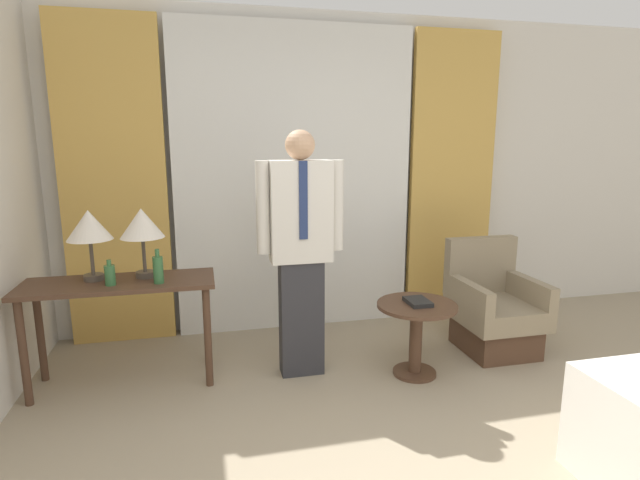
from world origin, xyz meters
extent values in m
cube|color=silver|center=(0.00, 2.86, 1.35)|extent=(10.00, 0.06, 2.70)
cube|color=white|center=(0.00, 2.73, 1.29)|extent=(2.03, 0.06, 2.58)
cube|color=gold|center=(-1.45, 2.73, 1.29)|extent=(0.80, 0.06, 2.58)
cube|color=gold|center=(1.45, 2.73, 1.29)|extent=(0.80, 0.06, 2.58)
cube|color=#4C3323|center=(-1.35, 1.92, 0.71)|extent=(1.23, 0.46, 0.03)
cylinder|color=#4C3323|center=(-1.90, 1.75, 0.35)|extent=(0.05, 0.05, 0.69)
cylinder|color=#4C3323|center=(-0.79, 1.75, 0.35)|extent=(0.05, 0.05, 0.69)
cylinder|color=#4C3323|center=(-1.90, 2.09, 0.35)|extent=(0.05, 0.05, 0.69)
cylinder|color=#4C3323|center=(-0.79, 2.09, 0.35)|extent=(0.05, 0.05, 0.69)
cylinder|color=#4C4238|center=(-1.51, 1.98, 0.74)|extent=(0.13, 0.13, 0.04)
cylinder|color=#4C4238|center=(-1.51, 1.98, 0.88)|extent=(0.02, 0.02, 0.23)
cone|color=silver|center=(-1.51, 1.98, 1.10)|extent=(0.29, 0.29, 0.20)
cylinder|color=#4C4238|center=(-1.18, 1.98, 0.74)|extent=(0.13, 0.13, 0.04)
cylinder|color=#4C4238|center=(-1.18, 1.98, 0.88)|extent=(0.02, 0.02, 0.23)
cone|color=silver|center=(-1.18, 1.98, 1.10)|extent=(0.29, 0.29, 0.20)
cylinder|color=#336638|center=(-1.08, 1.81, 0.81)|extent=(0.06, 0.06, 0.18)
cylinder|color=#336638|center=(-1.08, 1.81, 0.93)|extent=(0.03, 0.03, 0.05)
cylinder|color=#336638|center=(-1.38, 1.84, 0.79)|extent=(0.07, 0.07, 0.13)
cylinder|color=#336638|center=(-1.38, 1.84, 0.87)|extent=(0.03, 0.03, 0.04)
cube|color=#2D2D33|center=(-0.14, 1.80, 0.41)|extent=(0.30, 0.16, 0.82)
cube|color=silver|center=(-0.14, 1.80, 1.17)|extent=(0.42, 0.19, 0.69)
cube|color=navy|center=(-0.14, 1.70, 1.25)|extent=(0.06, 0.01, 0.51)
cylinder|color=silver|center=(-0.40, 1.80, 1.20)|extent=(0.09, 0.09, 0.62)
cylinder|color=silver|center=(0.11, 1.80, 1.20)|extent=(0.09, 0.09, 0.62)
sphere|color=tan|center=(-0.14, 1.80, 1.61)|extent=(0.20, 0.20, 0.20)
cube|color=#4C3323|center=(1.41, 1.81, 0.12)|extent=(0.51, 0.54, 0.24)
cube|color=gray|center=(1.41, 1.81, 0.32)|extent=(0.60, 0.63, 0.16)
cube|color=gray|center=(1.41, 2.08, 0.63)|extent=(0.60, 0.10, 0.46)
cube|color=gray|center=(1.15, 1.81, 0.49)|extent=(0.08, 0.63, 0.18)
cube|color=gray|center=(1.67, 1.81, 0.49)|extent=(0.08, 0.63, 0.18)
cylinder|color=#4C3323|center=(0.63, 1.58, 0.01)|extent=(0.31, 0.31, 0.02)
cylinder|color=#4C3323|center=(0.63, 1.58, 0.25)|extent=(0.09, 0.09, 0.50)
cylinder|color=#4C3323|center=(0.63, 1.58, 0.51)|extent=(0.56, 0.56, 0.02)
cube|color=black|center=(0.64, 1.58, 0.54)|extent=(0.15, 0.20, 0.03)
camera|label=1|loc=(-0.78, -1.47, 1.65)|focal=28.00mm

